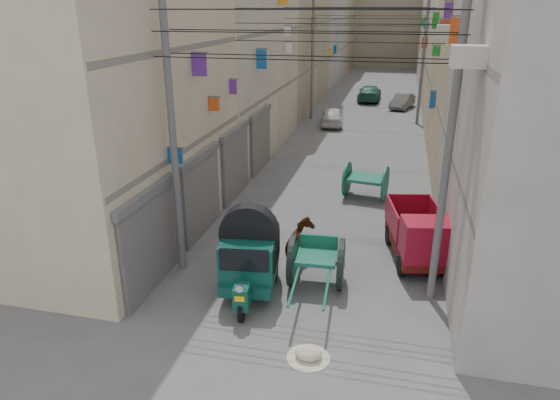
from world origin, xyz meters
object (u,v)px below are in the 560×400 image
(feed_sack, at_px, (308,353))
(auto_rickshaw, at_px, (250,254))
(horse, at_px, (299,247))
(distant_car_green, at_px, (370,93))
(mini_truck, at_px, (419,239))
(distant_car_grey, at_px, (403,101))
(second_cart, at_px, (366,180))
(distant_car_white, at_px, (332,116))
(tonga_cart, at_px, (317,261))

(feed_sack, bearing_deg, auto_rickshaw, 130.46)
(horse, bearing_deg, distant_car_green, -93.90)
(mini_truck, height_order, distant_car_grey, mini_truck)
(auto_rickshaw, xyz_separation_m, horse, (1.04, 1.62, -0.45))
(distant_car_grey, relative_size, distant_car_green, 0.77)
(mini_truck, relative_size, second_cart, 1.83)
(auto_rickshaw, distance_m, horse, 1.98)
(mini_truck, height_order, feed_sack, mini_truck)
(distant_car_white, bearing_deg, distant_car_grey, -128.50)
(second_cart, relative_size, horse, 1.12)
(second_cart, bearing_deg, tonga_cart, -88.01)
(second_cart, relative_size, distant_car_grey, 0.55)
(auto_rickshaw, relative_size, second_cart, 1.55)
(tonga_cart, xyz_separation_m, distant_car_green, (-0.61, 30.20, -0.12))
(tonga_cart, distance_m, mini_truck, 3.38)
(tonga_cart, bearing_deg, second_cart, 80.06)
(tonga_cart, bearing_deg, distant_car_green, 87.61)
(second_cart, xyz_separation_m, distant_car_white, (-3.17, 13.06, -0.17))
(horse, bearing_deg, distant_car_white, -88.80)
(mini_truck, distance_m, distant_car_green, 28.50)
(auto_rickshaw, bearing_deg, horse, 49.50)
(distant_car_grey, height_order, distant_car_green, distant_car_green)
(horse, distance_m, distant_car_grey, 26.64)
(second_cart, distance_m, horse, 6.52)
(tonga_cart, distance_m, distant_car_grey, 27.48)
(second_cart, bearing_deg, mini_truck, -61.31)
(distant_car_green, bearing_deg, second_cart, 93.99)
(tonga_cart, height_order, second_cart, second_cart)
(distant_car_white, bearing_deg, mini_truck, 99.30)
(tonga_cart, xyz_separation_m, feed_sack, (0.36, -3.15, -0.60))
(tonga_cart, distance_m, distant_car_green, 30.20)
(auto_rickshaw, bearing_deg, distant_car_white, 84.04)
(feed_sack, bearing_deg, mini_truck, 64.32)
(distant_car_white, bearing_deg, feed_sack, 90.28)
(auto_rickshaw, xyz_separation_m, distant_car_white, (-0.65, 21.03, -0.54))
(tonga_cart, bearing_deg, distant_car_grey, 82.08)
(auto_rickshaw, bearing_deg, distant_car_green, 80.23)
(second_cart, height_order, distant_car_white, second_cart)
(horse, bearing_deg, mini_truck, -167.61)
(mini_truck, distance_m, distant_car_grey, 25.50)
(horse, distance_m, distant_car_green, 29.29)
(horse, xyz_separation_m, distant_car_green, (0.06, 29.29, -0.06))
(auto_rickshaw, distance_m, tonga_cart, 1.90)
(mini_truck, distance_m, distant_car_white, 19.12)
(auto_rickshaw, distance_m, mini_truck, 5.22)
(tonga_cart, bearing_deg, auto_rickshaw, -160.76)
(second_cart, distance_m, distant_car_grey, 20.18)
(second_cart, bearing_deg, distant_car_grey, 94.72)
(feed_sack, relative_size, distant_car_green, 0.14)
(mini_truck, distance_m, horse, 3.61)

